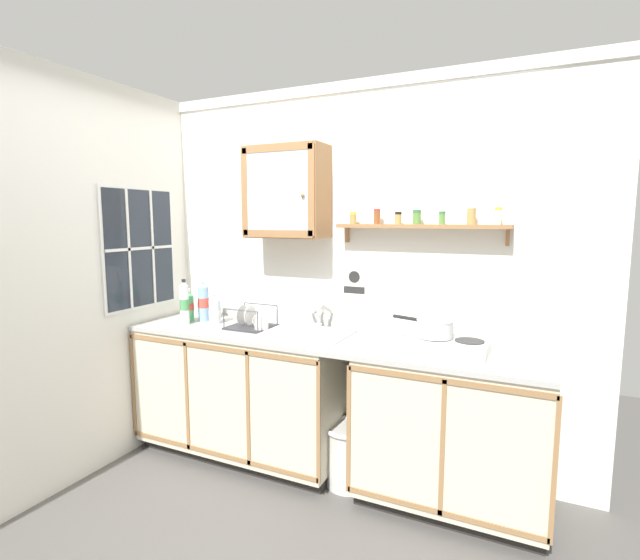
{
  "coord_description": "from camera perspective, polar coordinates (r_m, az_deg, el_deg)",
  "views": [
    {
      "loc": [
        1.24,
        -2.24,
        1.67
      ],
      "look_at": [
        -0.08,
        0.54,
        1.27
      ],
      "focal_mm": 26.43,
      "sensor_mm": 36.0,
      "label": 1
    }
  ],
  "objects": [
    {
      "name": "saucepan",
      "position": [
        2.82,
        13.7,
        -5.59
      ],
      "size": [
        0.38,
        0.21,
        0.1
      ],
      "color": "silver",
      "rests_on": "hot_plate_stove"
    },
    {
      "name": "side_wall_left",
      "position": [
        3.34,
        -27.17,
        -0.04
      ],
      "size": [
        0.05,
        3.53,
        2.57
      ],
      "primitive_type": "cube",
      "color": "silver",
      "rests_on": "ground"
    },
    {
      "name": "backsplash",
      "position": [
        3.29,
        2.56,
        -5.02
      ],
      "size": [
        2.7,
        0.02,
        0.08
      ],
      "primitive_type": "cube",
      "color": "#B2B2AD",
      "rests_on": "countertop"
    },
    {
      "name": "warning_sign",
      "position": [
        3.21,
        4.19,
        -0.22
      ],
      "size": [
        0.18,
        0.01,
        0.26
      ],
      "color": "silver"
    },
    {
      "name": "bottle_water_blue_1",
      "position": [
        3.56,
        -13.94,
        -2.57
      ],
      "size": [
        0.08,
        0.08,
        0.31
      ],
      "color": "#8CB7E0",
      "rests_on": "countertop"
    },
    {
      "name": "lower_cabinet_run",
      "position": [
        3.47,
        -9.17,
        -13.24
      ],
      "size": [
        1.49,
        0.62,
        0.89
      ],
      "color": "black",
      "rests_on": "ground"
    },
    {
      "name": "trash_bin",
      "position": [
        3.16,
        3.52,
        -20.22
      ],
      "size": [
        0.32,
        0.32,
        0.39
      ],
      "color": "silver",
      "rests_on": "ground"
    },
    {
      "name": "back_wall",
      "position": [
        3.27,
        2.83,
        0.8
      ],
      "size": [
        3.34,
        0.07,
        2.57
      ],
      "color": "silver",
      "rests_on": "ground"
    },
    {
      "name": "wall_cabinet",
      "position": [
        3.27,
        -4.1,
        10.56
      ],
      "size": [
        0.56,
        0.28,
        0.62
      ],
      "color": "#996B42"
    },
    {
      "name": "hot_plate_stove",
      "position": [
        2.8,
        15.58,
        -7.67
      ],
      "size": [
        0.41,
        0.34,
        0.07
      ],
      "color": "silver",
      "rests_on": "countertop"
    },
    {
      "name": "sink",
      "position": [
        3.12,
        -1.39,
        -6.73
      ],
      "size": [
        0.55,
        0.43,
        0.4
      ],
      "color": "silver",
      "rests_on": "countertop"
    },
    {
      "name": "mug",
      "position": [
        3.2,
        -7.15,
        -5.2
      ],
      "size": [
        0.13,
        0.09,
        0.1
      ],
      "color": "white",
      "rests_on": "countertop"
    },
    {
      "name": "floor",
      "position": [
        3.06,
        -3.35,
        -25.65
      ],
      "size": [
        5.74,
        5.74,
        0.0
      ],
      "primitive_type": "plane",
      "color": "#565451",
      "rests_on": "ground"
    },
    {
      "name": "window",
      "position": [
        3.61,
        -21.0,
        3.6
      ],
      "size": [
        0.03,
        0.66,
        0.87
      ],
      "color": "#262D38"
    },
    {
      "name": "spice_shelf",
      "position": [
        2.98,
        12.17,
        6.62
      ],
      "size": [
        1.07,
        0.14,
        0.23
      ],
      "color": "#996B42"
    },
    {
      "name": "bottle_soda_green_0",
      "position": [
        3.59,
        -15.62,
        -3.06
      ],
      "size": [
        0.08,
        0.08,
        0.24
      ],
      "color": "#4CB266",
      "rests_on": "countertop"
    },
    {
      "name": "dish_rack",
      "position": [
        3.31,
        -8.48,
        -5.22
      ],
      "size": [
        0.3,
        0.27,
        0.15
      ],
      "color": "#333338",
      "rests_on": "countertop"
    },
    {
      "name": "countertop",
      "position": [
        3.04,
        0.36,
        -7.13
      ],
      "size": [
        2.7,
        0.65,
        0.03
      ],
      "primitive_type": "cube",
      "color": "#B2B2AD",
      "rests_on": "lower_cabinet_run"
    },
    {
      "name": "bottle_water_clear_3",
      "position": [
        3.46,
        -12.63,
        -3.56
      ],
      "size": [
        0.09,
        0.09,
        0.23
      ],
      "color": "silver",
      "rests_on": "countertop"
    },
    {
      "name": "bottle_opaque_white_2",
      "position": [
        3.47,
        -16.1,
        -2.75
      ],
      "size": [
        0.06,
        0.06,
        0.33
      ],
      "color": "white",
      "rests_on": "countertop"
    },
    {
      "name": "lower_cabinet_run_right",
      "position": [
        2.96,
        15.76,
        -17.18
      ],
      "size": [
        1.07,
        0.62,
        0.89
      ],
      "color": "black",
      "rests_on": "ground"
    }
  ]
}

